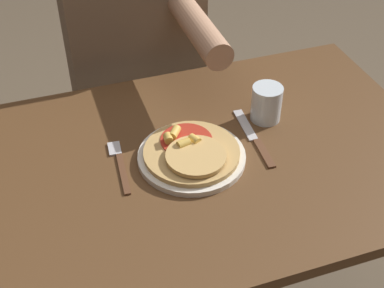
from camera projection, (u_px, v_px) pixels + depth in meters
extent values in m
cube|color=brown|center=(192.00, 164.00, 1.21)|extent=(1.14, 0.71, 0.03)
cylinder|color=brown|center=(307.00, 159.00, 1.80)|extent=(0.06, 0.06, 0.74)
cylinder|color=silver|center=(192.00, 155.00, 1.20)|extent=(0.24, 0.24, 0.01)
cylinder|color=tan|center=(192.00, 151.00, 1.19)|extent=(0.22, 0.22, 0.01)
cylinder|color=#B22D1E|center=(187.00, 139.00, 1.21)|extent=(0.12, 0.12, 0.00)
cylinder|color=tan|center=(197.00, 156.00, 1.16)|extent=(0.13, 0.13, 0.01)
cylinder|color=gold|center=(175.00, 133.00, 1.21)|extent=(0.04, 0.04, 0.02)
cylinder|color=gold|center=(195.00, 140.00, 1.19)|extent=(0.03, 0.03, 0.02)
cylinder|color=gold|center=(184.00, 144.00, 1.18)|extent=(0.03, 0.03, 0.02)
cylinder|color=gold|center=(168.00, 138.00, 1.20)|extent=(0.02, 0.02, 0.02)
cube|color=brown|center=(123.00, 173.00, 1.16)|extent=(0.02, 0.13, 0.00)
cube|color=silver|center=(114.00, 149.00, 1.23)|extent=(0.03, 0.05, 0.00)
cube|color=brown|center=(264.00, 153.00, 1.21)|extent=(0.02, 0.10, 0.00)
cube|color=silver|center=(245.00, 125.00, 1.29)|extent=(0.03, 0.12, 0.00)
cylinder|color=silver|center=(266.00, 103.00, 1.29)|extent=(0.07, 0.07, 0.09)
cylinder|color=#2D2D38|center=(119.00, 175.00, 1.90)|extent=(0.11, 0.11, 0.52)
cylinder|color=#2D2D38|center=(166.00, 164.00, 1.94)|extent=(0.11, 0.11, 0.52)
cube|color=#75604C|center=(132.00, 36.00, 1.58)|extent=(0.39, 0.22, 0.56)
cylinder|color=tan|center=(199.00, 28.00, 1.33)|extent=(0.07, 0.30, 0.07)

